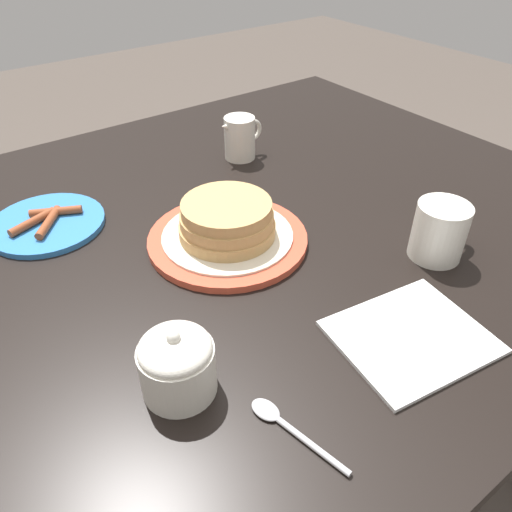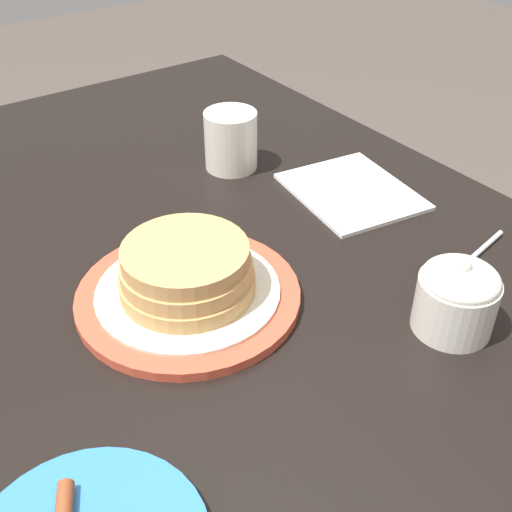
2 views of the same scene
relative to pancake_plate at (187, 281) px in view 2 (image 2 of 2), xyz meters
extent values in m
cube|color=black|center=(-0.03, 0.03, -0.04)|extent=(1.44, 1.06, 0.03)
cube|color=black|center=(0.64, -0.44, -0.43)|extent=(0.07, 0.07, 0.75)
cylinder|color=#DB5138|center=(0.00, 0.00, -0.02)|extent=(0.26, 0.26, 0.01)
cylinder|color=beige|center=(0.00, 0.00, -0.01)|extent=(0.21, 0.21, 0.00)
cylinder|color=tan|center=(0.00, 0.00, 0.00)|extent=(0.16, 0.16, 0.02)
cylinder|color=tan|center=(0.00, 0.00, 0.02)|extent=(0.15, 0.15, 0.02)
cylinder|color=tan|center=(0.00, 0.00, 0.04)|extent=(0.14, 0.14, 0.02)
cylinder|color=silver|center=(0.24, -0.22, 0.02)|extent=(0.08, 0.08, 0.09)
torus|color=silver|center=(0.28, -0.22, 0.02)|extent=(0.06, 0.01, 0.06)
cylinder|color=brown|center=(0.24, -0.22, 0.05)|extent=(0.07, 0.07, 0.00)
cylinder|color=silver|center=(-0.21, -0.21, 0.00)|extent=(0.09, 0.09, 0.06)
ellipsoid|color=silver|center=(-0.21, -0.21, 0.04)|extent=(0.08, 0.08, 0.03)
sphere|color=silver|center=(-0.21, -0.21, 0.06)|extent=(0.02, 0.02, 0.02)
cube|color=white|center=(0.07, -0.32, -0.03)|extent=(0.21, 0.18, 0.01)
cylinder|color=silver|center=(-0.13, -0.36, -0.02)|extent=(0.03, 0.09, 0.01)
ellipsoid|color=silver|center=(-0.15, -0.30, -0.02)|extent=(0.03, 0.04, 0.01)
camera|label=1|loc=(-0.36, -0.56, 0.45)|focal=35.00mm
camera|label=2|loc=(-0.51, 0.27, 0.45)|focal=45.00mm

